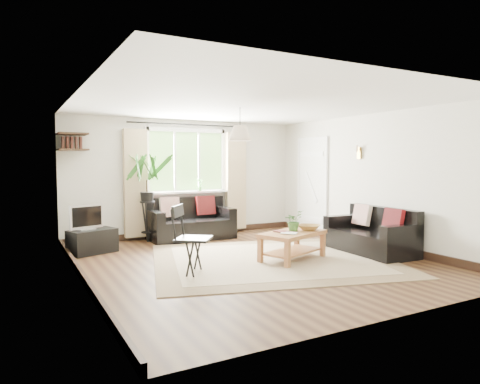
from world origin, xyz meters
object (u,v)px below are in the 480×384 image
coffee_table (292,246)px  palm_stand (147,198)px  sofa_back (191,219)px  folding_chair (194,240)px  tv_stand (92,241)px  sofa_right (370,231)px

coffee_table → palm_stand: size_ratio=0.64×
coffee_table → sofa_back: bearing=105.4°
palm_stand → sofa_back: bearing=-5.5°
folding_chair → tv_stand: bearing=62.9°
palm_stand → coffee_table: bearing=-59.1°
palm_stand → folding_chair: palm_stand is taller
tv_stand → palm_stand: (1.11, 0.56, 0.65)m
sofa_back → palm_stand: size_ratio=0.97×
tv_stand → sofa_back: bearing=-5.9°
sofa_back → palm_stand: (-0.86, 0.08, 0.46)m
sofa_back → palm_stand: bearing=175.2°
palm_stand → sofa_right: bearing=-42.6°
sofa_back → tv_stand: size_ratio=2.20×
coffee_table → folding_chair: folding_chair is taller
tv_stand → folding_chair: bearing=-84.0°
sofa_back → palm_stand: palm_stand is taller
folding_chair → sofa_back: bearing=16.4°
sofa_right → tv_stand: 4.68m
sofa_right → palm_stand: palm_stand is taller
sofa_right → coffee_table: sofa_right is taller
sofa_back → sofa_right: bearing=-50.6°
tv_stand → folding_chair: (0.98, -2.08, 0.27)m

